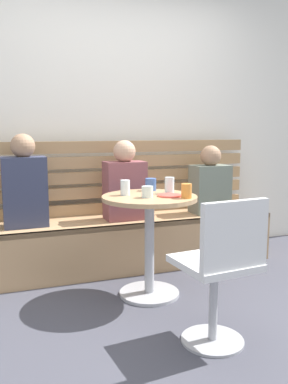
{
  "coord_description": "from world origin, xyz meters",
  "views": [
    {
      "loc": [
        -1.02,
        -2.12,
        1.21
      ],
      "look_at": [
        0.0,
        0.66,
        0.75
      ],
      "focal_mm": 38.09,
      "sensor_mm": 36.0,
      "label": 1
    }
  ],
  "objects_px": {
    "person_child_middle": "(125,184)",
    "cup_water_clear": "(125,188)",
    "plate_small": "(170,195)",
    "cup_tumbler_orange": "(186,191)",
    "cafe_table": "(150,226)",
    "cup_glass_tall": "(169,185)",
    "booth_bench": "(123,243)",
    "cup_glass_short": "(147,192)",
    "white_chair": "(221,267)",
    "person_adult": "(25,185)",
    "cup_mug_blue": "(151,184)",
    "person_child_left": "(210,183)"
  },
  "relations": [
    {
      "from": "person_child_middle",
      "to": "cup_water_clear",
      "type": "xyz_separation_m",
      "value": [
        -0.17,
        -0.54,
        0.05
      ]
    },
    {
      "from": "person_child_left",
      "to": "cup_mug_blue",
      "type": "distance_m",
      "value": 0.84
    },
    {
      "from": "booth_bench",
      "to": "cup_glass_tall",
      "type": "xyz_separation_m",
      "value": [
        0.18,
        -0.6,
        0.58
      ]
    },
    {
      "from": "person_child_middle",
      "to": "cup_glass_short",
      "type": "height_order",
      "value": "person_child_middle"
    },
    {
      "from": "white_chair",
      "to": "cup_water_clear",
      "type": "relative_size",
      "value": 7.73
    },
    {
      "from": "person_child_middle",
      "to": "person_child_left",
      "type": "bearing_deg",
      "value": -0.83
    },
    {
      "from": "cafe_table",
      "to": "cup_water_clear",
      "type": "distance_m",
      "value": 0.33
    },
    {
      "from": "white_chair",
      "to": "cup_mug_blue",
      "type": "xyz_separation_m",
      "value": [
        -0.01,
        1.04,
        0.32
      ]
    },
    {
      "from": "person_adult",
      "to": "person_child_middle",
      "type": "bearing_deg",
      "value": -1.75
    },
    {
      "from": "cafe_table",
      "to": "person_adult",
      "type": "xyz_separation_m",
      "value": [
        -0.81,
        0.65,
        0.25
      ]
    },
    {
      "from": "cup_mug_blue",
      "to": "cup_tumbler_orange",
      "type": "height_order",
      "value": "cup_tumbler_orange"
    },
    {
      "from": "cafe_table",
      "to": "cup_glass_short",
      "type": "distance_m",
      "value": 0.27
    },
    {
      "from": "booth_bench",
      "to": "cup_glass_tall",
      "type": "bearing_deg",
      "value": -73.58
    },
    {
      "from": "booth_bench",
      "to": "cup_glass_tall",
      "type": "height_order",
      "value": "cup_glass_tall"
    },
    {
      "from": "cup_water_clear",
      "to": "plate_small",
      "type": "relative_size",
      "value": 0.65
    },
    {
      "from": "white_chair",
      "to": "person_adult",
      "type": "relative_size",
      "value": 1.16
    },
    {
      "from": "booth_bench",
      "to": "person_child_left",
      "type": "bearing_deg",
      "value": -2.6
    },
    {
      "from": "person_child_middle",
      "to": "cup_water_clear",
      "type": "height_order",
      "value": "person_child_middle"
    },
    {
      "from": "person_adult",
      "to": "cup_mug_blue",
      "type": "relative_size",
      "value": 7.73
    },
    {
      "from": "cafe_table",
      "to": "cup_glass_short",
      "type": "relative_size",
      "value": 9.25
    },
    {
      "from": "person_child_middle",
      "to": "plate_small",
      "type": "xyz_separation_m",
      "value": [
        0.11,
        -0.7,
        0.01
      ]
    },
    {
      "from": "white_chair",
      "to": "cup_glass_short",
      "type": "height_order",
      "value": "white_chair"
    },
    {
      "from": "cafe_table",
      "to": "cup_glass_tall",
      "type": "xyz_separation_m",
      "value": [
        0.18,
        0.05,
        0.28
      ]
    },
    {
      "from": "booth_bench",
      "to": "cafe_table",
      "type": "xyz_separation_m",
      "value": [
        0.0,
        -0.65,
        0.3
      ]
    },
    {
      "from": "cafe_table",
      "to": "person_child_left",
      "type": "bearing_deg",
      "value": 36.56
    },
    {
      "from": "person_child_left",
      "to": "cup_glass_short",
      "type": "relative_size",
      "value": 7.77
    },
    {
      "from": "person_child_middle",
      "to": "cup_glass_tall",
      "type": "distance_m",
      "value": 0.6
    },
    {
      "from": "cup_tumbler_orange",
      "to": "cup_glass_tall",
      "type": "height_order",
      "value": "cup_glass_tall"
    },
    {
      "from": "white_chair",
      "to": "cup_tumbler_orange",
      "type": "xyz_separation_m",
      "value": [
        0.09,
        0.63,
        0.33
      ]
    },
    {
      "from": "cup_mug_blue",
      "to": "cup_tumbler_orange",
      "type": "bearing_deg",
      "value": -75.89
    },
    {
      "from": "cup_tumbler_orange",
      "to": "cup_glass_tall",
      "type": "relative_size",
      "value": 0.83
    },
    {
      "from": "white_chair",
      "to": "plate_small",
      "type": "bearing_deg",
      "value": 88.71
    },
    {
      "from": "cafe_table",
      "to": "cup_glass_tall",
      "type": "height_order",
      "value": "cup_glass_tall"
    },
    {
      "from": "person_adult",
      "to": "cup_glass_tall",
      "type": "xyz_separation_m",
      "value": [
        0.99,
        -0.6,
        0.03
      ]
    },
    {
      "from": "booth_bench",
      "to": "cup_mug_blue",
      "type": "distance_m",
      "value": 0.72
    },
    {
      "from": "cup_glass_tall",
      "to": "plate_small",
      "type": "relative_size",
      "value": 0.71
    },
    {
      "from": "cup_mug_blue",
      "to": "white_chair",
      "type": "bearing_deg",
      "value": -89.44
    },
    {
      "from": "white_chair",
      "to": "person_adult",
      "type": "distance_m",
      "value": 1.76
    },
    {
      "from": "person_adult",
      "to": "person_child_left",
      "type": "bearing_deg",
      "value": -1.29
    },
    {
      "from": "cup_glass_tall",
      "to": "person_child_middle",
      "type": "bearing_deg",
      "value": 105.92
    },
    {
      "from": "white_chair",
      "to": "cup_glass_short",
      "type": "relative_size",
      "value": 10.63
    },
    {
      "from": "person_adult",
      "to": "person_child_left",
      "type": "xyz_separation_m",
      "value": [
        1.64,
        -0.04,
        -0.06
      ]
    },
    {
      "from": "person_adult",
      "to": "cup_water_clear",
      "type": "distance_m",
      "value": 0.87
    },
    {
      "from": "plate_small",
      "to": "cup_tumbler_orange",
      "type": "bearing_deg",
      "value": -55.45
    },
    {
      "from": "booth_bench",
      "to": "cup_glass_short",
      "type": "bearing_deg",
      "value": -93.26
    },
    {
      "from": "person_adult",
      "to": "cup_glass_tall",
      "type": "height_order",
      "value": "person_adult"
    },
    {
      "from": "person_child_left",
      "to": "cup_water_clear",
      "type": "distance_m",
      "value": 1.13
    },
    {
      "from": "white_chair",
      "to": "cup_tumbler_orange",
      "type": "height_order",
      "value": "white_chair"
    },
    {
      "from": "cafe_table",
      "to": "white_chair",
      "type": "xyz_separation_m",
      "value": [
        0.1,
        -0.81,
        -0.05
      ]
    },
    {
      "from": "person_child_left",
      "to": "cup_tumbler_orange",
      "type": "height_order",
      "value": "person_child_left"
    }
  ]
}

